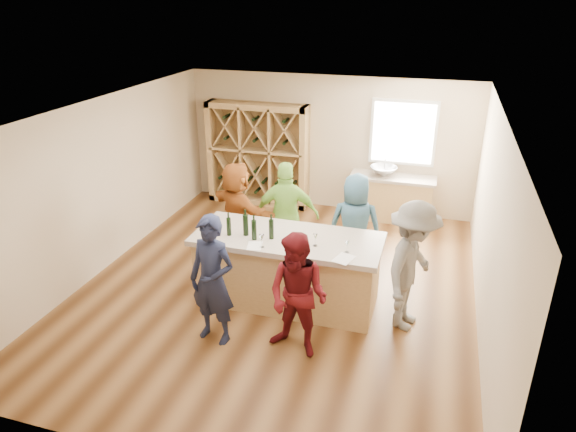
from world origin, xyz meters
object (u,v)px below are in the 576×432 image
(wine_bottle_a, at_px, (229,227))
(person_far_left, at_px, (238,211))
(person_near_left, at_px, (212,280))
(person_server, at_px, (412,267))
(sink, at_px, (383,171))
(wine_rack, at_px, (258,154))
(wine_bottle_c, at_px, (246,225))
(person_near_right, at_px, (298,296))
(person_far_mid, at_px, (287,215))
(tasting_counter_base, at_px, (288,272))
(wine_bottle_d, at_px, (254,230))
(person_far_right, at_px, (355,226))
(wine_bottle_e, at_px, (271,229))

(wine_bottle_a, relative_size, person_far_left, 0.15)
(person_near_left, xyz_separation_m, person_server, (2.44, 1.05, 0.03))
(person_server, xyz_separation_m, person_far_left, (-3.01, 1.24, -0.06))
(sink, xyz_separation_m, person_far_left, (-2.18, -2.41, -0.15))
(wine_rack, distance_m, person_near_left, 4.91)
(wine_bottle_c, distance_m, person_near_left, 1.09)
(person_near_right, bearing_deg, person_near_left, -164.31)
(wine_rack, height_order, wine_bottle_a, wine_rack)
(person_server, bearing_deg, sink, 27.92)
(wine_bottle_c, distance_m, person_far_mid, 1.27)
(tasting_counter_base, height_order, wine_bottle_d, wine_bottle_d)
(sink, distance_m, wine_bottle_c, 3.99)
(person_near_left, distance_m, person_far_left, 2.36)
(wine_bottle_a, height_order, wine_bottle_c, wine_bottle_c)
(sink, distance_m, person_near_right, 4.69)
(person_far_right, bearing_deg, wine_bottle_e, 43.68)
(wine_rack, distance_m, wine_bottle_d, 4.07)
(person_server, distance_m, person_far_mid, 2.42)
(tasting_counter_base, distance_m, person_far_mid, 1.20)
(person_near_right, height_order, person_far_mid, person_far_mid)
(person_near_left, relative_size, person_far_left, 1.03)
(wine_rack, distance_m, wine_bottle_e, 4.06)
(person_near_right, height_order, person_far_right, person_far_right)
(wine_bottle_a, relative_size, wine_bottle_e, 0.92)
(person_far_mid, relative_size, person_far_left, 1.06)
(wine_bottle_d, xyz_separation_m, person_far_mid, (0.09, 1.30, -0.31))
(person_server, bearing_deg, wine_bottle_d, 108.10)
(wine_bottle_a, distance_m, person_near_left, 1.02)
(wine_bottle_e, bearing_deg, wine_bottle_a, -173.71)
(sink, height_order, tasting_counter_base, sink)
(wine_bottle_e, xyz_separation_m, person_near_right, (0.67, -0.98, -0.39))
(tasting_counter_base, distance_m, wine_bottle_d, 0.87)
(sink, bearing_deg, wine_rack, 178.51)
(wine_bottle_e, distance_m, person_far_mid, 1.25)
(wine_bottle_c, relative_size, wine_bottle_d, 1.08)
(wine_bottle_c, height_order, person_far_mid, person_far_mid)
(person_near_right, relative_size, person_far_mid, 0.91)
(tasting_counter_base, relative_size, person_far_mid, 1.42)
(sink, relative_size, wine_bottle_a, 2.03)
(wine_rack, xyz_separation_m, person_near_left, (1.09, -4.78, -0.20))
(wine_bottle_e, distance_m, person_server, 2.00)
(person_far_left, bearing_deg, person_near_right, 158.80)
(person_server, bearing_deg, person_near_right, 142.58)
(wine_rack, height_order, wine_bottle_c, wine_rack)
(sink, height_order, wine_bottle_c, wine_bottle_c)
(tasting_counter_base, distance_m, person_far_left, 1.72)
(wine_bottle_d, bearing_deg, person_near_left, -104.32)
(wine_bottle_c, distance_m, person_far_left, 1.47)
(sink, distance_m, person_far_left, 3.25)
(sink, bearing_deg, wine_bottle_d, -109.94)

